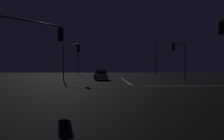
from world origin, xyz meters
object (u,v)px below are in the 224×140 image
Objects in this scene: streetlamp_right_far at (156,57)px; sedan_red at (102,72)px; sedan_silver at (102,75)px; traffic_signal_ne at (180,54)px; sedan_white at (99,74)px; sedan_black at (102,73)px; traffic_signal_sw at (28,41)px; sedan_orange at (103,72)px; traffic_signal_nw at (70,55)px; streetlamp_left_far at (78,56)px.

sedan_red is at bearing -176.32° from streetlamp_right_far.
sedan_silver is 0.72× the size of traffic_signal_ne.
sedan_silver and sedan_white have the same top height.
sedan_white is at bearing -93.50° from sedan_black.
traffic_signal_ne is (12.26, -2.68, 3.35)m from sedan_silver.
sedan_black is 0.78× the size of traffic_signal_sw.
sedan_orange is at bearing 90.37° from sedan_silver.
traffic_signal_nw is at bearing -130.30° from streetlamp_right_far.
sedan_orange is 15.61m from streetlamp_right_far.
traffic_signal_nw is 17.05m from traffic_signal_ne.
sedan_orange is at bearing 88.58° from sedan_white.
sedan_silver is at bearing -71.26° from streetlamp_left_far.
sedan_red is at bearing -8.24° from streetlamp_left_far.
streetlamp_left_far is (-2.20, 39.25, 1.23)m from traffic_signal_sw.
sedan_orange is at bearing 89.84° from sedan_black.
sedan_black is at bearing -89.18° from sedan_red.
streetlamp_right_far is at bearing -17.09° from sedan_orange.
streetlamp_left_far reaches higher than sedan_red.
traffic_signal_nw is at bearing 179.86° from traffic_signal_ne.
sedan_red and sedan_orange have the same top height.
sedan_black is 0.49× the size of streetlamp_left_far.
sedan_silver is at bearing -84.68° from sedan_white.
traffic_signal_ne is at bearing -51.74° from sedan_black.
sedan_silver is 1.00× the size of sedan_black.
sedan_black is at bearing 86.50° from sedan_white.
traffic_signal_ne is 22.57m from streetlamp_right_far.
sedan_black is at bearing 82.43° from traffic_signal_sw.
traffic_signal_sw is at bearing -96.32° from sedan_red.
sedan_white is at bearing 81.39° from traffic_signal_sw.
sedan_silver and sedan_black have the same top height.
traffic_signal_sw reaches higher than sedan_white.
streetlamp_right_far is at bearing 42.04° from sedan_white.
sedan_silver is at bearing 28.83° from traffic_signal_nw.
streetlamp_left_far is at bearing 93.21° from traffic_signal_sw.
streetlamp_right_far is (19.02, 22.43, 0.98)m from traffic_signal_nw.
streetlamp_right_far reaches higher than traffic_signal_nw.
sedan_silver is at bearing 167.68° from traffic_signal_ne.
streetlamp_left_far reaches higher than traffic_signal_sw.
sedan_black is 11.11m from sedan_orange.
sedan_silver is 12.99m from traffic_signal_ne.
traffic_signal_nw is at bearing -101.87° from sedan_red.
sedan_red is 15.11m from streetlamp_right_far.
traffic_signal_nw reaches higher than sedan_red.
sedan_red is 0.78× the size of traffic_signal_sw.
sedan_white is 20.39m from streetlamp_right_far.
sedan_black is at bearing -90.16° from sedan_orange.
sedan_orange is (-0.16, 24.22, 0.00)m from sedan_silver.
sedan_white is 17.80m from sedan_orange.
traffic_signal_nw is at bearing -85.09° from streetlamp_left_far.
traffic_signal_ne is (12.86, -9.10, 3.35)m from sedan_white.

